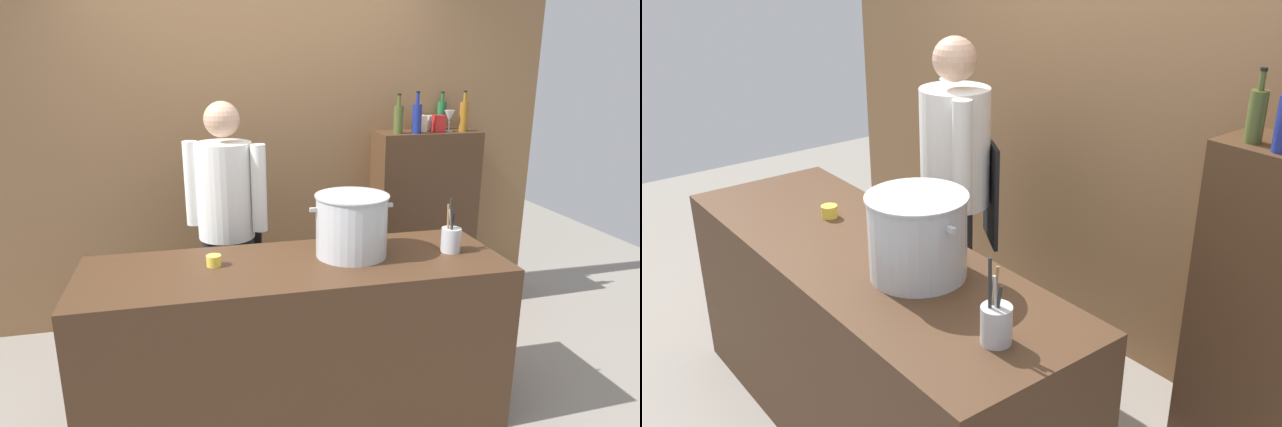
% 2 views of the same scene
% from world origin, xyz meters
% --- Properties ---
extents(brick_back_panel, '(4.40, 0.10, 3.00)m').
position_xyz_m(brick_back_panel, '(0.00, 1.40, 1.50)').
color(brick_back_panel, olive).
rests_on(brick_back_panel, ground_plane).
extents(prep_counter, '(2.14, 0.70, 0.90)m').
position_xyz_m(prep_counter, '(0.00, 0.00, 0.45)').
color(prep_counter, '#472D1C').
rests_on(prep_counter, ground_plane).
extents(chef, '(0.47, 0.41, 1.66)m').
position_xyz_m(chef, '(-0.30, 0.70, 0.96)').
color(chef, black).
rests_on(chef, ground_plane).
extents(stockpot_large, '(0.44, 0.39, 0.32)m').
position_xyz_m(stockpot_large, '(0.30, 0.05, 1.06)').
color(stockpot_large, '#B7BABF').
rests_on(stockpot_large, prep_counter).
extents(utensil_crock, '(0.10, 0.10, 0.30)m').
position_xyz_m(utensil_crock, '(0.83, -0.02, 0.97)').
color(utensil_crock, '#B7BABF').
rests_on(utensil_crock, prep_counter).
extents(butter_jar, '(0.07, 0.07, 0.06)m').
position_xyz_m(butter_jar, '(-0.41, 0.06, 0.93)').
color(butter_jar, yellow).
rests_on(butter_jar, prep_counter).
extents(wine_bottle_olive, '(0.07, 0.07, 0.28)m').
position_xyz_m(wine_bottle_olive, '(0.96, 1.13, 1.48)').
color(wine_bottle_olive, '#475123').
rests_on(wine_bottle_olive, bar_cabinet).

